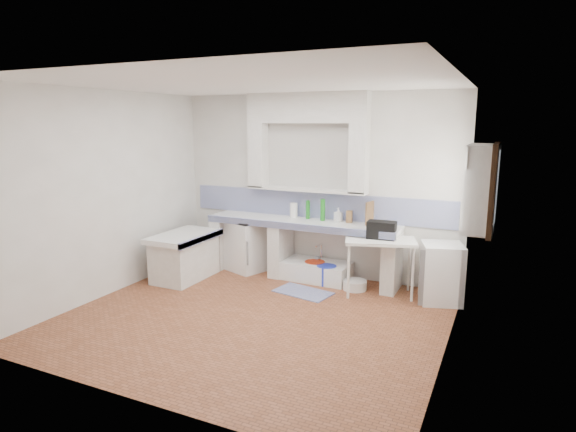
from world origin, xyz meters
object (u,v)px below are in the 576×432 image
at_px(stove, 247,246).
at_px(sink, 316,272).
at_px(side_table, 380,267).
at_px(fridge, 441,273).

height_order(stove, sink, stove).
xyz_separation_m(stove, side_table, (2.23, -0.23, -0.01)).
distance_m(stove, sink, 1.23).
relative_size(sink, side_table, 1.08).
xyz_separation_m(stove, sink, (1.20, 0.01, -0.28)).
bearing_deg(side_table, fridge, -11.94).
height_order(stove, side_table, stove).
bearing_deg(stove, side_table, 14.92).
distance_m(stove, side_table, 2.24).
bearing_deg(fridge, sink, 157.99).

